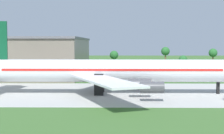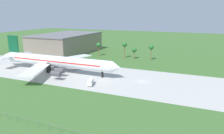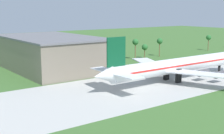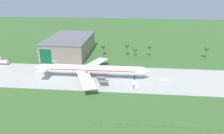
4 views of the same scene
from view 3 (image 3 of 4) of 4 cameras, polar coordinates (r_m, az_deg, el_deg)
name	(u,v)px [view 3 (image 3 of 4)]	position (r m, az deg, el deg)	size (l,w,h in m)	color
jet_airliner	(176,66)	(129.63, 11.63, 0.21)	(80.13, 59.80, 19.46)	white
terminal_building	(50,53)	(155.17, -11.23, 2.58)	(36.72, 61.20, 15.98)	slate
palm_tree_row	(181,41)	(209.95, 12.58, 4.69)	(131.66, 3.60, 12.13)	brown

